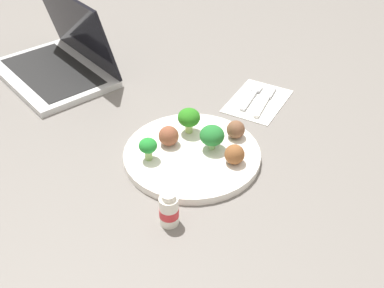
{
  "coord_description": "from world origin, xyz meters",
  "views": [
    {
      "loc": [
        -0.69,
        -0.38,
        0.64
      ],
      "look_at": [
        0.0,
        0.0,
        0.04
      ],
      "focal_mm": 45.91,
      "sensor_mm": 36.0,
      "label": 1
    }
  ],
  "objects_px": {
    "meatball_far_rim": "(236,129)",
    "napkin": "(258,101)",
    "broccoli_floret_front_left": "(148,147)",
    "meatball_front_left": "(235,154)",
    "fork": "(252,96)",
    "plate": "(192,155)",
    "broccoli_floret_back_left": "(189,118)",
    "broccoli_floret_near_rim": "(212,136)",
    "meatball_near_rim": "(167,137)",
    "knife": "(266,99)",
    "laptop": "(59,60)",
    "yogurt_bottle": "(169,210)"
  },
  "relations": [
    {
      "from": "meatball_near_rim",
      "to": "knife",
      "type": "xyz_separation_m",
      "value": [
        0.28,
        -0.11,
        -0.03
      ]
    },
    {
      "from": "laptop",
      "to": "broccoli_floret_back_left",
      "type": "bearing_deg",
      "value": -101.09
    },
    {
      "from": "plate",
      "to": "meatball_far_rim",
      "type": "xyz_separation_m",
      "value": [
        0.09,
        -0.06,
        0.03
      ]
    },
    {
      "from": "meatball_front_left",
      "to": "broccoli_floret_front_left",
      "type": "bearing_deg",
      "value": 115.23
    },
    {
      "from": "plate",
      "to": "broccoli_floret_back_left",
      "type": "xyz_separation_m",
      "value": [
        0.06,
        0.04,
        0.04
      ]
    },
    {
      "from": "broccoli_floret_near_rim",
      "to": "meatball_far_rim",
      "type": "bearing_deg",
      "value": -23.95
    },
    {
      "from": "meatball_far_rim",
      "to": "meatball_front_left",
      "type": "bearing_deg",
      "value": -156.79
    },
    {
      "from": "broccoli_floret_front_left",
      "to": "napkin",
      "type": "relative_size",
      "value": 0.28
    },
    {
      "from": "broccoli_floret_back_left",
      "to": "fork",
      "type": "height_order",
      "value": "broccoli_floret_back_left"
    },
    {
      "from": "plate",
      "to": "meatball_near_rim",
      "type": "height_order",
      "value": "meatball_near_rim"
    },
    {
      "from": "broccoli_floret_back_left",
      "to": "knife",
      "type": "distance_m",
      "value": 0.24
    },
    {
      "from": "napkin",
      "to": "knife",
      "type": "xyz_separation_m",
      "value": [
        0.01,
        -0.02,
        0.0
      ]
    },
    {
      "from": "fork",
      "to": "broccoli_floret_back_left",
      "type": "bearing_deg",
      "value": 165.6
    },
    {
      "from": "plate",
      "to": "broccoli_floret_near_rim",
      "type": "distance_m",
      "value": 0.06
    },
    {
      "from": "fork",
      "to": "yogurt_bottle",
      "type": "bearing_deg",
      "value": -175.33
    },
    {
      "from": "broccoli_floret_near_rim",
      "to": "broccoli_floret_back_left",
      "type": "distance_m",
      "value": 0.07
    },
    {
      "from": "broccoli_floret_front_left",
      "to": "broccoli_floret_back_left",
      "type": "bearing_deg",
      "value": -12.11
    },
    {
      "from": "napkin",
      "to": "broccoli_floret_back_left",
      "type": "bearing_deg",
      "value": 160.39
    },
    {
      "from": "broccoli_floret_near_rim",
      "to": "meatball_near_rim",
      "type": "bearing_deg",
      "value": 112.29
    },
    {
      "from": "meatball_far_rim",
      "to": "napkin",
      "type": "height_order",
      "value": "meatball_far_rim"
    },
    {
      "from": "napkin",
      "to": "broccoli_floret_front_left",
      "type": "bearing_deg",
      "value": 163.07
    },
    {
      "from": "knife",
      "to": "broccoli_floret_back_left",
      "type": "bearing_deg",
      "value": 156.96
    },
    {
      "from": "meatball_far_rim",
      "to": "broccoli_floret_front_left",
      "type": "bearing_deg",
      "value": 141.34
    },
    {
      "from": "broccoli_floret_back_left",
      "to": "meatball_far_rim",
      "type": "distance_m",
      "value": 0.1
    },
    {
      "from": "broccoli_floret_back_left",
      "to": "broccoli_floret_front_left",
      "type": "bearing_deg",
      "value": 167.89
    },
    {
      "from": "broccoli_floret_back_left",
      "to": "meatball_far_rim",
      "type": "bearing_deg",
      "value": -71.69
    },
    {
      "from": "knife",
      "to": "yogurt_bottle",
      "type": "xyz_separation_m",
      "value": [
        -0.45,
        -0.0,
        0.02
      ]
    },
    {
      "from": "meatball_far_rim",
      "to": "fork",
      "type": "height_order",
      "value": "meatball_far_rim"
    },
    {
      "from": "broccoli_floret_near_rim",
      "to": "meatball_near_rim",
      "type": "xyz_separation_m",
      "value": [
        -0.03,
        0.08,
        -0.01
      ]
    },
    {
      "from": "broccoli_floret_front_left",
      "to": "knife",
      "type": "relative_size",
      "value": 0.33
    },
    {
      "from": "broccoli_floret_near_rim",
      "to": "broccoli_floret_front_left",
      "type": "bearing_deg",
      "value": 134.2
    },
    {
      "from": "plate",
      "to": "napkin",
      "type": "bearing_deg",
      "value": -7.43
    },
    {
      "from": "meatball_far_rim",
      "to": "napkin",
      "type": "relative_size",
      "value": 0.23
    },
    {
      "from": "broccoli_floret_front_left",
      "to": "laptop",
      "type": "xyz_separation_m",
      "value": [
        0.2,
        0.4,
        -0.01
      ]
    },
    {
      "from": "meatball_far_rim",
      "to": "laptop",
      "type": "height_order",
      "value": "laptop"
    },
    {
      "from": "fork",
      "to": "knife",
      "type": "height_order",
      "value": "same"
    },
    {
      "from": "yogurt_bottle",
      "to": "fork",
      "type": "bearing_deg",
      "value": 4.67
    },
    {
      "from": "yogurt_bottle",
      "to": "broccoli_floret_near_rim",
      "type": "bearing_deg",
      "value": 6.32
    },
    {
      "from": "broccoli_floret_back_left",
      "to": "fork",
      "type": "relative_size",
      "value": 0.47
    },
    {
      "from": "plate",
      "to": "broccoli_floret_near_rim",
      "type": "xyz_separation_m",
      "value": [
        0.03,
        -0.03,
        0.04
      ]
    },
    {
      "from": "broccoli_floret_front_left",
      "to": "laptop",
      "type": "distance_m",
      "value": 0.45
    },
    {
      "from": "meatball_front_left",
      "to": "meatball_near_rim",
      "type": "relative_size",
      "value": 0.96
    },
    {
      "from": "broccoli_floret_near_rim",
      "to": "napkin",
      "type": "bearing_deg",
      "value": -1.19
    },
    {
      "from": "meatball_near_rim",
      "to": "napkin",
      "type": "height_order",
      "value": "meatball_near_rim"
    },
    {
      "from": "plate",
      "to": "fork",
      "type": "height_order",
      "value": "plate"
    },
    {
      "from": "knife",
      "to": "plate",
      "type": "bearing_deg",
      "value": 169.2
    },
    {
      "from": "meatball_front_left",
      "to": "fork",
      "type": "relative_size",
      "value": 0.33
    },
    {
      "from": "meatball_front_left",
      "to": "fork",
      "type": "height_order",
      "value": "meatball_front_left"
    },
    {
      "from": "meatball_near_rim",
      "to": "yogurt_bottle",
      "type": "bearing_deg",
      "value": -148.18
    },
    {
      "from": "plate",
      "to": "meatball_far_rim",
      "type": "height_order",
      "value": "meatball_far_rim"
    }
  ]
}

